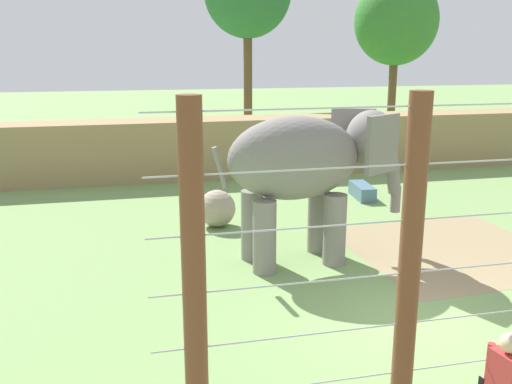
# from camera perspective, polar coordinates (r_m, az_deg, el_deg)

# --- Properties ---
(ground_plane) EXTENTS (120.00, 120.00, 0.00)m
(ground_plane) POSITION_cam_1_polar(r_m,az_deg,el_deg) (10.49, 16.19, -12.72)
(ground_plane) COLOR #759956
(dirt_patch) EXTENTS (4.89, 4.97, 0.01)m
(dirt_patch) POSITION_cam_1_polar(r_m,az_deg,el_deg) (14.40, 18.93, -5.46)
(dirt_patch) COLOR #937F5B
(dirt_patch) RESTS_ON ground
(embankment_wall) EXTENTS (36.00, 1.80, 2.14)m
(embankment_wall) POSITION_cam_1_polar(r_m,az_deg,el_deg) (21.74, -0.20, 4.67)
(embankment_wall) COLOR #997F56
(embankment_wall) RESTS_ON ground
(elephant) EXTENTS (4.50, 1.96, 3.33)m
(elephant) POSITION_cam_1_polar(r_m,az_deg,el_deg) (12.46, 5.30, 2.81)
(elephant) COLOR gray
(elephant) RESTS_ON ground
(enrichment_ball) EXTENTS (1.00, 1.00, 1.00)m
(enrichment_ball) POSITION_cam_1_polar(r_m,az_deg,el_deg) (15.26, -3.93, -1.65)
(enrichment_ball) COLOR gray
(enrichment_ball) RESTS_ON ground
(feed_trough) EXTENTS (0.64, 1.44, 0.44)m
(feed_trough) POSITION_cam_1_polar(r_m,az_deg,el_deg) (18.54, 10.57, 0.09)
(feed_trough) COLOR slate
(feed_trough) RESTS_ON ground
(tree_far_left) EXTENTS (4.42, 4.42, 8.41)m
(tree_far_left) POSITION_cam_1_polar(r_m,az_deg,el_deg) (32.29, 13.84, 16.23)
(tree_far_left) COLOR brown
(tree_far_left) RESTS_ON ground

